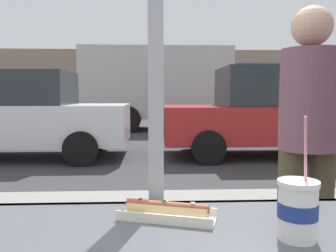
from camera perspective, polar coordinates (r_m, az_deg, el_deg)
The scene contains 9 objects.
ground_plane at distance 9.18m, azimuth -2.54°, elevation -2.92°, with size 60.00×60.00×0.00m, color #38383A.
sidewalk_strip at distance 2.95m, azimuth -2.29°, elevation -19.39°, with size 16.00×2.80×0.16m, color gray.
building_facade_far at distance 24.12m, azimuth -2.63°, elevation 7.24°, with size 28.00×1.20×4.26m, color gray.
soda_cup_right at distance 0.92m, azimuth 20.50°, elevation -12.61°, with size 0.10×0.10×0.30m.
hotdog_tray_near at distance 1.01m, azimuth -0.14°, elevation -13.79°, with size 0.29×0.17×0.05m.
parked_car_white at distance 7.69m, azimuth -22.56°, elevation 1.75°, with size 4.12×2.00×1.76m.
parked_car_red at distance 7.62m, azimuth 15.91°, elevation 2.17°, with size 4.25×2.00×1.86m.
box_truck at distance 12.86m, azimuth 1.30°, elevation 6.62°, with size 7.03×2.44×2.93m.
pedestrian at distance 2.10m, azimuth 21.96°, elevation -1.11°, with size 0.32×0.32×1.63m.
Camera 1 is at (-0.01, -1.08, 1.31)m, focal length 37.17 mm.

